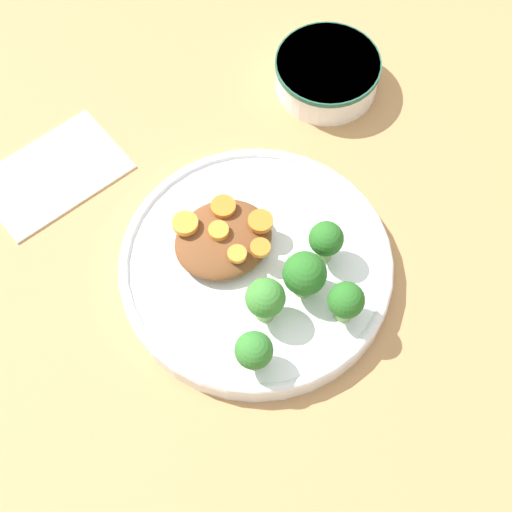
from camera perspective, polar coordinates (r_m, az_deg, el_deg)
The scene contains 16 objects.
ground_plane at distance 0.87m, azimuth 0.00°, elevation -1.11°, with size 4.00×4.00×0.00m, color tan.
plate at distance 0.85m, azimuth 0.00°, elevation -0.69°, with size 0.27×0.27×0.03m.
dip_bowl at distance 0.98m, azimuth 4.77°, elevation 12.10°, with size 0.12×0.12×0.04m.
stew_mound at distance 0.85m, azimuth -2.19°, elevation 1.11°, with size 0.10×0.09×0.02m, color brown.
broccoli_floret_0 at distance 0.79m, azimuth 0.63°, elevation -2.91°, with size 0.04×0.04×0.06m.
broccoli_floret_1 at distance 0.81m, azimuth 3.26°, elevation -1.24°, with size 0.04×0.04×0.06m.
broccoli_floret_2 at distance 0.78m, azimuth -0.14°, elevation -6.36°, with size 0.04×0.04×0.05m.
broccoli_floret_3 at distance 0.83m, azimuth 4.69°, elevation 1.06°, with size 0.03×0.03×0.05m.
broccoli_floret_4 at distance 0.80m, azimuth 6.01°, elevation -3.03°, with size 0.04×0.04×0.05m.
carrot_slice_0 at distance 0.83m, azimuth 0.22°, elevation 0.65°, with size 0.02×0.02×0.01m, color orange.
carrot_slice_1 at distance 0.82m, azimuth -1.27°, elevation 0.14°, with size 0.02×0.02×0.01m, color orange.
carrot_slice_2 at distance 0.85m, azimuth -2.07°, elevation 3.40°, with size 0.03×0.03×0.01m, color orange.
carrot_slice_3 at distance 0.84m, azimuth -4.74°, elevation 2.18°, with size 0.03×0.03×0.01m, color orange.
carrot_slice_4 at distance 0.84m, azimuth 0.31°, elevation 2.32°, with size 0.03×0.03×0.01m, color orange.
carrot_slice_5 at distance 0.83m, azimuth -2.51°, elevation 1.70°, with size 0.02×0.02×0.01m, color orange.
napkin at distance 0.95m, azimuth -13.39°, elevation 5.38°, with size 0.16×0.11×0.01m.
Camera 1 is at (-0.21, -0.32, 0.77)m, focal length 60.00 mm.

